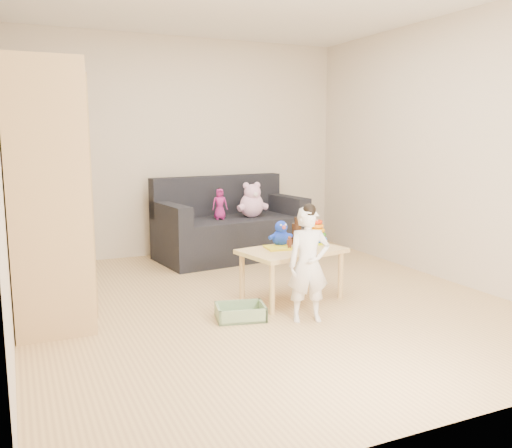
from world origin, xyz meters
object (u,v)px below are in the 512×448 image
sofa (231,238)px  play_table (292,274)px  wardrobe (45,195)px  toddler (308,266)px

sofa → play_table: size_ratio=1.97×
wardrobe → toddler: (1.83, -0.91, -0.55)m
play_table → wardrobe: bearing=169.3°
wardrobe → play_table: bearing=-10.7°
sofa → play_table: 1.79m
sofa → play_table: sofa is taller
toddler → sofa: bearing=99.4°
play_table → toddler: 0.60m
wardrobe → toddler: wardrobe is taller
sofa → toddler: toddler is taller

